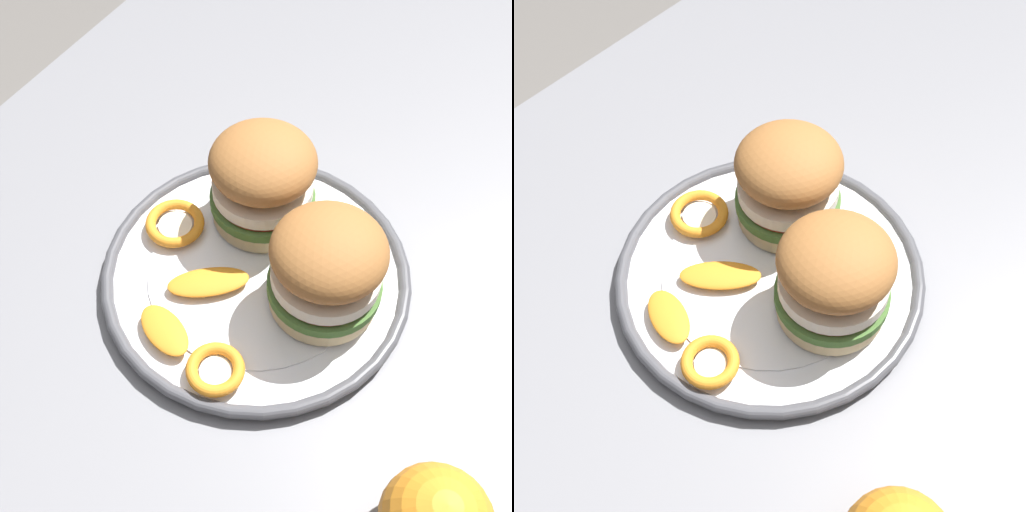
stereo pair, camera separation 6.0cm
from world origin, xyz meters
The scene contains 8 objects.
dining_table centered at (0.00, 0.00, 0.66)m, with size 1.44×0.85×0.76m.
dinner_plate centered at (-0.03, 0.05, 0.77)m, with size 0.29×0.29×0.02m.
sandwich_half_left centered at (0.03, 0.08, 0.83)m, with size 0.14×0.14×0.10m.
sandwich_half_right centered at (-0.02, -0.02, 0.83)m, with size 0.14×0.14×0.10m.
orange_peel_curled centered at (-0.14, 0.02, 0.78)m, with size 0.06×0.06×0.01m.
orange_peel_strip_long centered at (-0.07, 0.08, 0.78)m, with size 0.07×0.08×0.01m.
orange_peel_strip_short centered at (-0.13, 0.08, 0.78)m, with size 0.05×0.07×0.01m.
orange_peel_small_curl centered at (-0.03, 0.14, 0.78)m, with size 0.06×0.06×0.01m.
Camera 2 is at (-0.31, -0.19, 1.32)m, focal length 49.40 mm.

